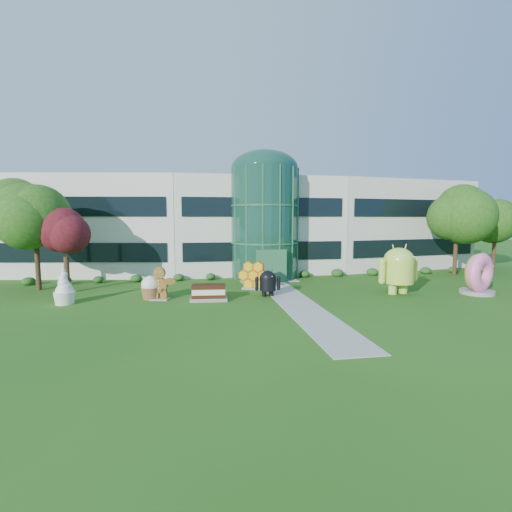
{
  "coord_description": "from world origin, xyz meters",
  "views": [
    {
      "loc": [
        -6.51,
        -21.06,
        5.49
      ],
      "look_at": [
        -1.82,
        6.0,
        2.6
      ],
      "focal_mm": 26.0,
      "sensor_mm": 36.0,
      "label": 1
    }
  ],
  "objects": [
    {
      "name": "ground",
      "position": [
        0.0,
        0.0,
        0.0
      ],
      "size": [
        140.0,
        140.0,
        0.0
      ],
      "primitive_type": "plane",
      "color": "#215114",
      "rests_on": "ground"
    },
    {
      "name": "building",
      "position": [
        0.0,
        18.0,
        4.65
      ],
      "size": [
        46.0,
        15.0,
        9.3
      ],
      "primitive_type": null,
      "color": "beige",
      "rests_on": "ground"
    },
    {
      "name": "atrium",
      "position": [
        0.0,
        12.0,
        4.9
      ],
      "size": [
        6.0,
        6.0,
        9.8
      ],
      "primitive_type": "cylinder",
      "color": "#194738",
      "rests_on": "ground"
    },
    {
      "name": "walkway",
      "position": [
        0.0,
        2.0,
        0.02
      ],
      "size": [
        2.4,
        20.0,
        0.04
      ],
      "primitive_type": "cube",
      "color": "#9E9E93",
      "rests_on": "ground"
    },
    {
      "name": "tree_red",
      "position": [
        -15.5,
        7.5,
        3.0
      ],
      "size": [
        4.0,
        4.0,
        6.0
      ],
      "primitive_type": null,
      "color": "#3F0C14",
      "rests_on": "ground"
    },
    {
      "name": "trees_backdrop",
      "position": [
        0.0,
        13.0,
        4.2
      ],
      "size": [
        52.0,
        8.0,
        8.4
      ],
      "primitive_type": null,
      "color": "#1D4611",
      "rests_on": "ground"
    },
    {
      "name": "android_green",
      "position": [
        8.05,
        3.07,
        1.95
      ],
      "size": [
        3.8,
        2.87,
        3.91
      ],
      "primitive_type": null,
      "rotation": [
        0.0,
        0.0,
        0.18
      ],
      "color": "#BADC46",
      "rests_on": "ground"
    },
    {
      "name": "android_black",
      "position": [
        -1.38,
        3.79,
        1.05
      ],
      "size": [
        1.89,
        1.32,
        2.09
      ],
      "primitive_type": null,
      "rotation": [
        0.0,
        0.0,
        -0.05
      ],
      "color": "black",
      "rests_on": "ground"
    },
    {
      "name": "donut",
      "position": [
        13.59,
        2.0,
        1.49
      ],
      "size": [
        3.19,
        2.42,
        2.99
      ],
      "primitive_type": null,
      "rotation": [
        0.0,
        0.0,
        0.41
      ],
      "color": "pink",
      "rests_on": "ground"
    },
    {
      "name": "gingerbread",
      "position": [
        -8.68,
        3.96,
        1.12
      ],
      "size": [
        2.58,
        1.57,
        2.23
      ],
      "primitive_type": null,
      "rotation": [
        0.0,
        0.0,
        -0.28
      ],
      "color": "brown",
      "rests_on": "ground"
    },
    {
      "name": "ice_cream_sandwich",
      "position": [
        -5.47,
        3.17,
        0.54
      ],
      "size": [
        2.51,
        1.41,
        1.08
      ],
      "primitive_type": null,
      "rotation": [
        0.0,
        0.0,
        -0.08
      ],
      "color": "black",
      "rests_on": "ground"
    },
    {
      "name": "honeycomb",
      "position": [
        -1.92,
        6.49,
        0.98
      ],
      "size": [
        2.64,
        1.76,
        1.95
      ],
      "primitive_type": null,
      "rotation": [
        0.0,
        0.0,
        -0.38
      ],
      "color": "yellow",
      "rests_on": "ground"
    },
    {
      "name": "froyo",
      "position": [
        -14.52,
        3.71,
        1.19
      ],
      "size": [
        1.41,
        1.41,
        2.37
      ],
      "primitive_type": null,
      "rotation": [
        0.0,
        0.0,
        -0.02
      ],
      "color": "white",
      "rests_on": "ground"
    },
    {
      "name": "cupcake",
      "position": [
        -9.3,
        4.28,
        0.79
      ],
      "size": [
        1.6,
        1.6,
        1.59
      ],
      "primitive_type": null,
      "rotation": [
        0.0,
        0.0,
        -0.24
      ],
      "color": "white",
      "rests_on": "ground"
    }
  ]
}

